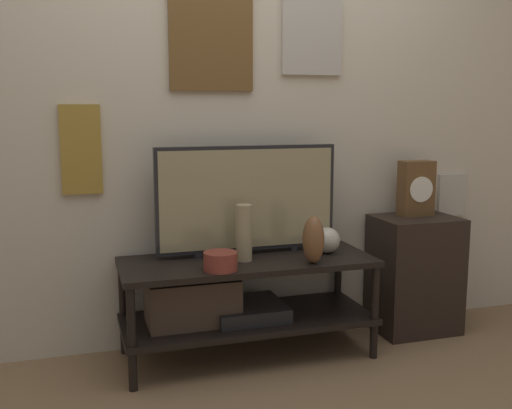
{
  "coord_description": "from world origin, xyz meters",
  "views": [
    {
      "loc": [
        -0.82,
        -2.5,
        1.25
      ],
      "look_at": [
        0.04,
        0.29,
        0.78
      ],
      "focal_mm": 42.0,
      "sensor_mm": 36.0,
      "label": 1
    }
  ],
  "objects_px": {
    "vase_round_glass": "(327,240)",
    "vase_wide_bowl": "(220,261)",
    "vase_urn_stoneware": "(313,240)",
    "vase_tall_ceramic": "(244,233)",
    "mantel_clock": "(416,188)",
    "television": "(247,199)"
  },
  "relations": [
    {
      "from": "vase_tall_ceramic",
      "to": "mantel_clock",
      "type": "relative_size",
      "value": 0.91
    },
    {
      "from": "vase_wide_bowl",
      "to": "mantel_clock",
      "type": "xyz_separation_m",
      "value": [
        1.2,
        0.29,
        0.26
      ]
    },
    {
      "from": "vase_round_glass",
      "to": "vase_wide_bowl",
      "type": "relative_size",
      "value": 0.84
    },
    {
      "from": "television",
      "to": "vase_round_glass",
      "type": "bearing_deg",
      "value": -14.95
    },
    {
      "from": "television",
      "to": "vase_urn_stoneware",
      "type": "relative_size",
      "value": 4.03
    },
    {
      "from": "television",
      "to": "vase_wide_bowl",
      "type": "bearing_deg",
      "value": -127.86
    },
    {
      "from": "vase_round_glass",
      "to": "television",
      "type": "bearing_deg",
      "value": 165.05
    },
    {
      "from": "television",
      "to": "vase_wide_bowl",
      "type": "distance_m",
      "value": 0.42
    },
    {
      "from": "vase_urn_stoneware",
      "to": "vase_tall_ceramic",
      "type": "bearing_deg",
      "value": 154.01
    },
    {
      "from": "vase_wide_bowl",
      "to": "mantel_clock",
      "type": "height_order",
      "value": "mantel_clock"
    },
    {
      "from": "vase_tall_ceramic",
      "to": "vase_urn_stoneware",
      "type": "xyz_separation_m",
      "value": [
        0.31,
        -0.15,
        -0.02
      ]
    },
    {
      "from": "vase_round_glass",
      "to": "mantel_clock",
      "type": "distance_m",
      "value": 0.65
    },
    {
      "from": "vase_tall_ceramic",
      "to": "vase_urn_stoneware",
      "type": "distance_m",
      "value": 0.34
    },
    {
      "from": "television",
      "to": "vase_tall_ceramic",
      "type": "distance_m",
      "value": 0.2
    },
    {
      "from": "television",
      "to": "mantel_clock",
      "type": "distance_m",
      "value": 0.99
    },
    {
      "from": "vase_tall_ceramic",
      "to": "vase_round_glass",
      "type": "relative_size",
      "value": 2.08
    },
    {
      "from": "vase_tall_ceramic",
      "to": "vase_urn_stoneware",
      "type": "height_order",
      "value": "vase_tall_ceramic"
    },
    {
      "from": "vase_urn_stoneware",
      "to": "vase_round_glass",
      "type": "bearing_deg",
      "value": 48.91
    },
    {
      "from": "mantel_clock",
      "to": "television",
      "type": "bearing_deg",
      "value": -179.16
    },
    {
      "from": "television",
      "to": "vase_urn_stoneware",
      "type": "height_order",
      "value": "television"
    },
    {
      "from": "vase_wide_bowl",
      "to": "vase_round_glass",
      "type": "bearing_deg",
      "value": 15.01
    },
    {
      "from": "vase_tall_ceramic",
      "to": "television",
      "type": "bearing_deg",
      "value": 66.58
    }
  ]
}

